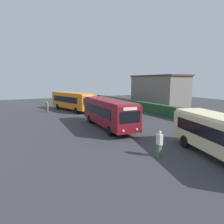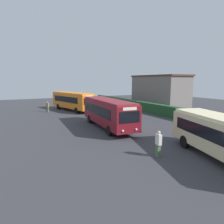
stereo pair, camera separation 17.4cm
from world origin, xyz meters
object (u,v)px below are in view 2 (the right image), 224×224
Objects in this scene: bus_orange at (72,100)px; person_left at (48,107)px; person_center at (158,143)px; bus_maroon at (108,112)px.

bus_orange is 4.39m from person_left.
person_left is (-0.17, -4.29, -0.92)m from bus_orange.
bus_orange reaches higher than person_center.
bus_maroon is at bearing -87.13° from person_center.
bus_orange is at bearing -84.98° from person_center.
bus_maroon is 5.92× the size of person_left.
bus_maroon is at bearing -14.53° from bus_orange.
person_center reaches higher than person_left.
person_center is at bearing -15.92° from bus_orange.
person_center is at bearing -117.78° from person_left.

